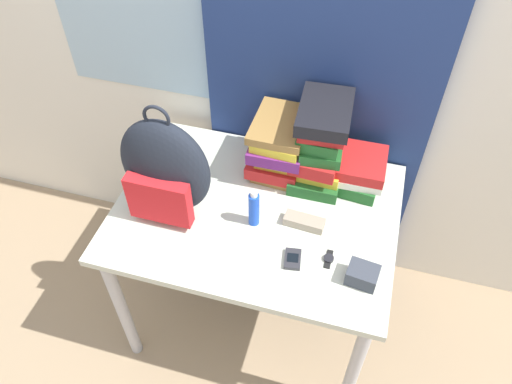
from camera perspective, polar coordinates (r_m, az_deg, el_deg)
The scene contains 14 objects.
wall_back at distance 1.97m, azimuth 3.90°, elevation 17.77°, with size 6.00×0.06×2.50m.
curtain_blue at distance 1.91m, azimuth 7.72°, elevation 16.32°, with size 0.91×0.04×2.50m.
desk at distance 1.99m, azimuth 0.00°, elevation -3.92°, with size 1.07×0.80×0.77m.
backpack at distance 1.80m, azimuth -10.37°, elevation 2.45°, with size 0.34×0.18×0.48m.
book_stack_left at distance 1.99m, azimuth 2.74°, elevation 5.42°, with size 0.22×0.29×0.24m.
book_stack_center at distance 1.94m, azimuth 7.43°, elevation 5.45°, with size 0.21×0.30×0.35m.
book_stack_right at distance 2.00m, azimuth 11.90°, elevation 2.40°, with size 0.19×0.23×0.13m.
water_bottle at distance 1.98m, azimuth 0.71°, elevation 3.83°, with size 0.07×0.07×0.19m.
sports_bottle at distance 1.94m, azimuth 3.71°, elevation 3.63°, with size 0.06×0.06×0.24m.
sunscreen_bottle at distance 1.81m, azimuth -0.24°, elevation -1.90°, with size 0.04×0.04×0.17m.
cell_phone at distance 1.77m, azimuth 4.21°, elevation -7.66°, with size 0.07×0.09×0.02m.
sunglasses_case at distance 1.86m, azimuth 5.53°, elevation -3.41°, with size 0.15×0.07×0.04m.
camera_pouch at distance 1.74m, azimuth 12.07°, elevation -9.25°, with size 0.11×0.09×0.06m.
wristwatch at distance 1.79m, azimuth 8.30°, elevation -7.55°, with size 0.04×0.08×0.01m.
Camera 1 is at (0.34, -0.80, 2.22)m, focal length 35.00 mm.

